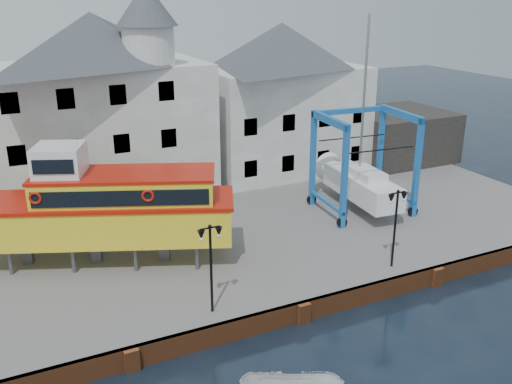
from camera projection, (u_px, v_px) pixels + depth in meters
name	position (u px, v px, depth m)	size (l,w,h in m)	color
ground	(303.00, 322.00, 26.40)	(140.00, 140.00, 0.00)	black
hardstanding	(214.00, 228.00, 35.54)	(44.00, 22.00, 1.00)	slate
quay_wall	(302.00, 312.00, 26.32)	(44.00, 0.47, 1.00)	brown
building_white_main	(100.00, 105.00, 37.47)	(14.00, 8.30, 14.00)	beige
building_white_right	(281.00, 98.00, 43.96)	(12.00, 8.00, 11.20)	beige
shed_dark	(397.00, 135.00, 47.61)	(8.00, 7.00, 4.00)	black
lamp_post_left	(210.00, 247.00, 24.36)	(1.12, 0.32, 4.20)	black
lamp_post_right	(397.00, 209.00, 28.48)	(1.12, 0.32, 4.20)	black
tour_boat	(93.00, 208.00, 29.13)	(14.72, 8.74, 6.32)	#59595E
travel_lift	(357.00, 177.00, 36.99)	(6.07, 8.22, 12.19)	#1D4B9E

